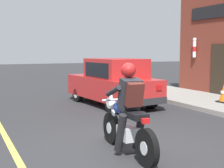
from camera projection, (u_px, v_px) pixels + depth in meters
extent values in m
plane|color=#2B2B2D|center=(123.00, 151.00, 5.68)|extent=(80.00, 80.00, 0.00)
cube|color=gray|center=(215.00, 103.00, 10.60)|extent=(2.60, 22.00, 0.14)
cube|color=#D1C64C|center=(0.00, 126.00, 7.57)|extent=(0.12, 19.80, 0.01)
cube|color=#2D2319|center=(219.00, 71.00, 12.06)|extent=(0.04, 0.90, 2.10)
cylinder|color=white|center=(194.00, 49.00, 13.16)|extent=(0.14, 0.14, 0.70)
cylinder|color=red|center=(194.00, 49.00, 13.16)|extent=(0.15, 0.15, 0.20)
sphere|color=silver|center=(195.00, 40.00, 13.12)|extent=(0.16, 0.16, 0.16)
cylinder|color=black|center=(111.00, 128.00, 6.14)|extent=(0.13, 0.62, 0.62)
cylinder|color=silver|center=(111.00, 128.00, 6.14)|extent=(0.13, 0.22, 0.22)
cylinder|color=black|center=(147.00, 148.00, 4.86)|extent=(0.13, 0.62, 0.62)
cylinder|color=silver|center=(147.00, 148.00, 4.86)|extent=(0.13, 0.22, 0.22)
cube|color=silver|center=(128.00, 133.00, 5.45)|extent=(0.30, 0.41, 0.24)
ellipsoid|color=#1E3899|center=(122.00, 108.00, 5.63)|extent=(0.32, 0.53, 0.24)
cube|color=black|center=(134.00, 115.00, 5.20)|extent=(0.29, 0.57, 0.10)
cylinder|color=silver|center=(113.00, 113.00, 6.02)|extent=(0.09, 0.33, 0.68)
cylinder|color=silver|center=(116.00, 100.00, 5.88)|extent=(0.56, 0.07, 0.04)
sphere|color=silver|center=(112.00, 104.00, 6.05)|extent=(0.16, 0.16, 0.16)
cylinder|color=silver|center=(148.00, 144.00, 5.16)|extent=(0.11, 0.55, 0.08)
cube|color=red|center=(145.00, 121.00, 4.86)|extent=(0.12, 0.07, 0.08)
cylinder|color=black|center=(121.00, 133.00, 5.31)|extent=(0.16, 0.36, 0.71)
cylinder|color=black|center=(139.00, 131.00, 5.45)|extent=(0.16, 0.36, 0.71)
cube|color=#232328|center=(130.00, 94.00, 5.33)|extent=(0.36, 0.34, 0.57)
cylinder|color=#232328|center=(113.00, 91.00, 5.47)|extent=(0.11, 0.52, 0.26)
cylinder|color=#232328|center=(134.00, 90.00, 5.62)|extent=(0.11, 0.52, 0.26)
sphere|color=#A51919|center=(128.00, 70.00, 5.34)|extent=(0.26, 0.26, 0.26)
cube|color=#4C1E19|center=(134.00, 94.00, 5.18)|extent=(0.29, 0.25, 0.42)
cylinder|color=black|center=(78.00, 93.00, 11.23)|extent=(0.23, 0.61, 0.60)
cylinder|color=silver|center=(78.00, 93.00, 11.23)|extent=(0.23, 0.35, 0.33)
cylinder|color=black|center=(112.00, 91.00, 11.96)|extent=(0.23, 0.61, 0.60)
cylinder|color=silver|center=(112.00, 91.00, 11.96)|extent=(0.23, 0.35, 0.33)
cylinder|color=black|center=(112.00, 103.00, 9.18)|extent=(0.23, 0.61, 0.60)
cylinder|color=silver|center=(112.00, 103.00, 9.18)|extent=(0.23, 0.35, 0.33)
cylinder|color=black|center=(151.00, 99.00, 9.91)|extent=(0.23, 0.61, 0.60)
cylinder|color=silver|center=(151.00, 99.00, 9.91)|extent=(0.23, 0.35, 0.33)
cube|color=red|center=(112.00, 87.00, 10.54)|extent=(1.94, 3.82, 0.70)
cube|color=red|center=(116.00, 69.00, 10.26)|extent=(1.59, 2.01, 0.66)
cube|color=black|center=(103.00, 69.00, 11.00)|extent=(1.35, 0.46, 0.51)
cube|color=black|center=(96.00, 70.00, 9.89)|extent=(0.16, 1.52, 0.46)
cube|color=black|center=(134.00, 69.00, 10.63)|extent=(0.16, 1.52, 0.46)
cube|color=silver|center=(75.00, 80.00, 11.85)|extent=(0.24, 0.06, 0.14)
cube|color=red|center=(130.00, 90.00, 8.67)|extent=(0.20, 0.06, 0.16)
cube|color=silver|center=(99.00, 79.00, 12.37)|extent=(0.24, 0.06, 0.14)
cube|color=red|center=(159.00, 88.00, 9.19)|extent=(0.20, 0.06, 0.16)
cube|color=#28282B|center=(88.00, 89.00, 12.13)|extent=(1.61, 0.25, 0.20)
cube|color=#28282B|center=(144.00, 102.00, 9.00)|extent=(1.61, 0.25, 0.20)
cube|color=black|center=(223.00, 102.00, 10.23)|extent=(0.36, 0.36, 0.04)
cone|color=orange|center=(224.00, 93.00, 10.20)|extent=(0.28, 0.28, 0.56)
cylinder|color=white|center=(224.00, 92.00, 10.20)|extent=(0.20, 0.20, 0.08)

